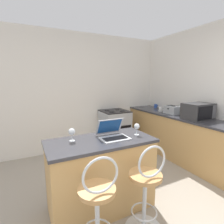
{
  "coord_description": "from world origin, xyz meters",
  "views": [
    {
      "loc": [
        -0.99,
        -1.13,
        1.58
      ],
      "look_at": [
        0.47,
        1.76,
        0.99
      ],
      "focal_mm": 28.0,
      "sensor_mm": 36.0,
      "label": 1
    }
  ],
  "objects_px": {
    "stove_range": "(115,129)",
    "wine_glass_short": "(137,127)",
    "mug_blue": "(156,106)",
    "microwave": "(198,111)",
    "bar_stool_far": "(146,192)",
    "laptop": "(112,133)",
    "mug_white": "(161,109)",
    "wine_glass_tall": "(72,132)",
    "bar_stool_near": "(98,209)",
    "toaster": "(172,110)"
  },
  "relations": [
    {
      "from": "microwave",
      "to": "toaster",
      "type": "xyz_separation_m",
      "value": [
        -0.01,
        0.59,
        -0.06
      ]
    },
    {
      "from": "bar_stool_near",
      "to": "mug_blue",
      "type": "xyz_separation_m",
      "value": [
        2.48,
        2.16,
        0.48
      ]
    },
    {
      "from": "toaster",
      "to": "laptop",
      "type": "bearing_deg",
      "value": -156.18
    },
    {
      "from": "microwave",
      "to": "wine_glass_tall",
      "type": "bearing_deg",
      "value": -177.05
    },
    {
      "from": "bar_stool_far",
      "to": "microwave",
      "type": "xyz_separation_m",
      "value": [
        1.72,
        0.77,
        0.58
      ]
    },
    {
      "from": "bar_stool_far",
      "to": "toaster",
      "type": "relative_size",
      "value": 3.26
    },
    {
      "from": "wine_glass_short",
      "to": "stove_range",
      "type": "bearing_deg",
      "value": 71.23
    },
    {
      "from": "wine_glass_tall",
      "to": "microwave",
      "type": "bearing_deg",
      "value": 2.95
    },
    {
      "from": "laptop",
      "to": "mug_white",
      "type": "relative_size",
      "value": 3.29
    },
    {
      "from": "bar_stool_far",
      "to": "wine_glass_tall",
      "type": "distance_m",
      "value": 1.02
    },
    {
      "from": "stove_range",
      "to": "mug_blue",
      "type": "relative_size",
      "value": 9.85
    },
    {
      "from": "laptop",
      "to": "microwave",
      "type": "height_order",
      "value": "microwave"
    },
    {
      "from": "mug_blue",
      "to": "stove_range",
      "type": "bearing_deg",
      "value": 176.38
    },
    {
      "from": "microwave",
      "to": "mug_white",
      "type": "distance_m",
      "value": 0.92
    },
    {
      "from": "bar_stool_far",
      "to": "toaster",
      "type": "xyz_separation_m",
      "value": [
        1.72,
        1.36,
        0.52
      ]
    },
    {
      "from": "bar_stool_far",
      "to": "mug_blue",
      "type": "bearing_deg",
      "value": 47.79
    },
    {
      "from": "stove_range",
      "to": "toaster",
      "type": "bearing_deg",
      "value": -43.69
    },
    {
      "from": "stove_range",
      "to": "mug_white",
      "type": "relative_size",
      "value": 8.58
    },
    {
      "from": "stove_range",
      "to": "wine_glass_tall",
      "type": "height_order",
      "value": "wine_glass_tall"
    },
    {
      "from": "bar_stool_far",
      "to": "stove_range",
      "type": "xyz_separation_m",
      "value": [
        0.81,
        2.23,
        -0.01
      ]
    },
    {
      "from": "bar_stool_near",
      "to": "toaster",
      "type": "relative_size",
      "value": 3.26
    },
    {
      "from": "microwave",
      "to": "mug_white",
      "type": "xyz_separation_m",
      "value": [
        -0.03,
        0.91,
        -0.09
      ]
    },
    {
      "from": "laptop",
      "to": "mug_blue",
      "type": "relative_size",
      "value": 3.78
    },
    {
      "from": "wine_glass_short",
      "to": "wine_glass_tall",
      "type": "height_order",
      "value": "same"
    },
    {
      "from": "bar_stool_near",
      "to": "mug_white",
      "type": "distance_m",
      "value": 2.83
    },
    {
      "from": "bar_stool_near",
      "to": "bar_stool_far",
      "type": "relative_size",
      "value": 1.0
    },
    {
      "from": "microwave",
      "to": "wine_glass_short",
      "type": "bearing_deg",
      "value": -169.89
    },
    {
      "from": "mug_blue",
      "to": "wine_glass_short",
      "type": "distance_m",
      "value": 2.4
    },
    {
      "from": "stove_range",
      "to": "wine_glass_tall",
      "type": "distance_m",
      "value": 2.17
    },
    {
      "from": "mug_blue",
      "to": "wine_glass_short",
      "type": "xyz_separation_m",
      "value": [
        -1.74,
        -1.66,
        0.06
      ]
    },
    {
      "from": "toaster",
      "to": "mug_white",
      "type": "distance_m",
      "value": 0.32
    },
    {
      "from": "toaster",
      "to": "wine_glass_tall",
      "type": "relative_size",
      "value": 2.0
    },
    {
      "from": "microwave",
      "to": "wine_glass_tall",
      "type": "xyz_separation_m",
      "value": [
        -2.3,
        -0.12,
        -0.04
      ]
    },
    {
      "from": "microwave",
      "to": "wine_glass_short",
      "type": "relative_size",
      "value": 3.37
    },
    {
      "from": "microwave",
      "to": "stove_range",
      "type": "height_order",
      "value": "microwave"
    },
    {
      "from": "microwave",
      "to": "stove_range",
      "type": "xyz_separation_m",
      "value": [
        -0.92,
        1.46,
        -0.59
      ]
    },
    {
      "from": "stove_range",
      "to": "wine_glass_short",
      "type": "distance_m",
      "value": 1.91
    },
    {
      "from": "bar_stool_far",
      "to": "wine_glass_short",
      "type": "distance_m",
      "value": 0.77
    },
    {
      "from": "toaster",
      "to": "mug_blue",
      "type": "distance_m",
      "value": 0.83
    },
    {
      "from": "mug_blue",
      "to": "wine_glass_short",
      "type": "height_order",
      "value": "wine_glass_short"
    },
    {
      "from": "toaster",
      "to": "bar_stool_near",
      "type": "bearing_deg",
      "value": -148.79
    },
    {
      "from": "bar_stool_near",
      "to": "stove_range",
      "type": "bearing_deg",
      "value": 59.06
    },
    {
      "from": "toaster",
      "to": "wine_glass_short",
      "type": "bearing_deg",
      "value": -150.1
    },
    {
      "from": "mug_white",
      "to": "laptop",
      "type": "bearing_deg",
      "value": -147.93
    },
    {
      "from": "laptop",
      "to": "wine_glass_short",
      "type": "bearing_deg",
      "value": -10.29
    },
    {
      "from": "bar_stool_near",
      "to": "mug_white",
      "type": "bearing_deg",
      "value": 37.13
    },
    {
      "from": "laptop",
      "to": "toaster",
      "type": "xyz_separation_m",
      "value": [
        1.82,
        0.8,
        0.03
      ]
    },
    {
      "from": "bar_stool_near",
      "to": "mug_white",
      "type": "height_order",
      "value": "mug_white"
    },
    {
      "from": "laptop",
      "to": "mug_blue",
      "type": "distance_m",
      "value": 2.6
    },
    {
      "from": "laptop",
      "to": "toaster",
      "type": "relative_size",
      "value": 1.14
    }
  ]
}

